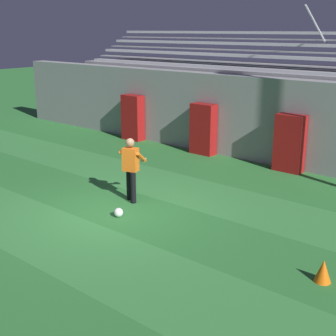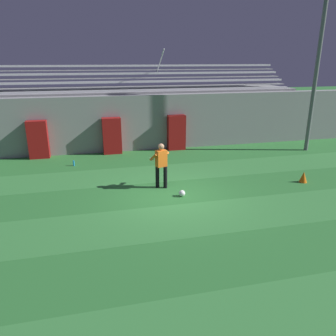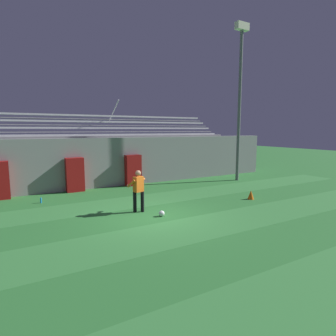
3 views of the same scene
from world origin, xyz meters
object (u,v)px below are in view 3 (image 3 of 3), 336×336
goalkeeper (138,188)px  traffic_cone (251,195)px  padding_pillar_gate_right (133,170)px  water_bottle (41,200)px  floodlight_pole (240,86)px  padding_pillar_gate_left (75,175)px  soccer_ball (162,213)px

goalkeeper → traffic_cone: (5.43, -0.74, -0.74)m
padding_pillar_gate_right → water_bottle: bearing=-162.2°
floodlight_pole → padding_pillar_gate_left: bearing=170.2°
padding_pillar_gate_left → goalkeeper: (1.39, -5.06, 0.06)m
goalkeeper → floodlight_pole: bearing=21.7°
floodlight_pole → traffic_cone: 7.69m
traffic_cone → water_bottle: size_ratio=1.75×
floodlight_pole → soccer_ball: 10.77m
padding_pillar_gate_left → traffic_cone: 8.98m
soccer_ball → traffic_cone: bearing=2.8°
water_bottle → soccer_ball: bearing=-49.5°
padding_pillar_gate_right → water_bottle: 5.45m
padding_pillar_gate_left → water_bottle: (-1.84, -1.65, -0.78)m
floodlight_pole → water_bottle: size_ratio=40.29×
padding_pillar_gate_right → soccer_ball: bearing=-102.9°
goalkeeper → padding_pillar_gate_right: bearing=69.3°
traffic_cone → water_bottle: 9.61m
goalkeeper → traffic_cone: size_ratio=3.98×
padding_pillar_gate_left → goalkeeper: 5.25m
traffic_cone → goalkeeper: bearing=172.2°
padding_pillar_gate_right → water_bottle: (-5.14, -1.65, -0.78)m
floodlight_pole → water_bottle: floodlight_pole is taller
traffic_cone → padding_pillar_gate_right: bearing=121.2°
padding_pillar_gate_left → floodlight_pole: (9.84, -1.70, 5.07)m
padding_pillar_gate_right → goalkeeper: padding_pillar_gate_right is taller
floodlight_pole → goalkeeper: size_ratio=5.79×
goalkeeper → traffic_cone: 5.53m
padding_pillar_gate_left → floodlight_pole: 11.20m
floodlight_pole → padding_pillar_gate_right: bearing=165.5°
floodlight_pole → soccer_ball: floodlight_pole is taller
padding_pillar_gate_right → floodlight_pole: floodlight_pole is taller
padding_pillar_gate_right → floodlight_pole: size_ratio=0.19×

